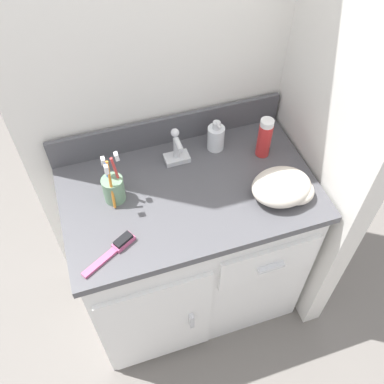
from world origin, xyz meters
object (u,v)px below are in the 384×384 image
at_px(shaving_cream_can, 265,138).
at_px(hairbrush, 116,248).
at_px(toothbrush_cup, 113,188).
at_px(soap_dispenser, 216,137).
at_px(hand_towel, 285,188).

relative_size(shaving_cream_can, hairbrush, 0.87).
bearing_deg(toothbrush_cup, soap_dispenser, 17.10).
xyz_separation_m(toothbrush_cup, soap_dispenser, (0.40, 0.12, -0.00)).
distance_m(toothbrush_cup, shaving_cream_can, 0.56).
bearing_deg(hand_towel, hairbrush, -176.33).
xyz_separation_m(toothbrush_cup, hairbrush, (-0.04, -0.20, -0.04)).
bearing_deg(hand_towel, toothbrush_cup, 163.08).
distance_m(shaving_cream_can, hairbrush, 0.65).
relative_size(hairbrush, hand_towel, 0.87).
height_order(shaving_cream_can, hand_towel, shaving_cream_can).
relative_size(toothbrush_cup, hand_towel, 0.99).
xyz_separation_m(toothbrush_cup, shaving_cream_can, (0.56, 0.04, 0.02)).
bearing_deg(shaving_cream_can, soap_dispenser, 151.29).
height_order(toothbrush_cup, shaving_cream_can, toothbrush_cup).
bearing_deg(toothbrush_cup, hairbrush, -101.33).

